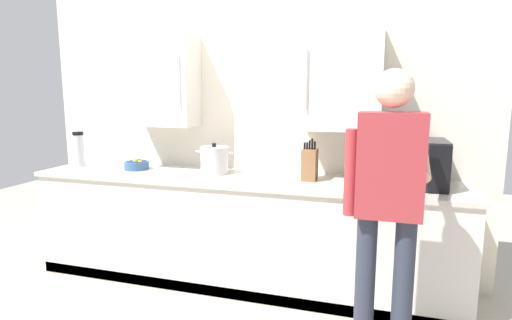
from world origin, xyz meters
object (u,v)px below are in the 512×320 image
Objects in this scene: person_figure at (388,197)px; fruit_bowl at (137,165)px; stock_pot at (214,160)px; microwave_oven at (407,163)px; thermos_flask at (79,149)px; knife_block at (310,164)px.

fruit_bowl is at bearing 157.73° from person_figure.
person_figure reaches higher than fruit_bowl.
fruit_bowl is at bearing -178.88° from stock_pot.
fruit_bowl is at bearing -179.94° from microwave_oven.
microwave_oven is at bearing -0.46° from stock_pot.
thermos_flask is at bearing 162.48° from person_figure.
microwave_oven reaches higher than knife_block.
fruit_bowl is 0.13× the size of person_figure.
knife_block reaches higher than stock_pot.
person_figure is at bearing -98.78° from microwave_oven.
thermos_flask is at bearing -179.04° from fruit_bowl.
microwave_oven is at bearing 0.06° from fruit_bowl.
person_figure reaches higher than thermos_flask.
microwave_oven reaches higher than fruit_bowl.
stock_pot is 1.01× the size of knife_block.
person_figure is at bearing -17.52° from thermos_flask.
microwave_oven is 2.30× the size of stock_pot.
stock_pot is at bearing 1.12° from fruit_bowl.
stock_pot is (0.73, 0.01, 0.07)m from fruit_bowl.
knife_block is at bearing 123.51° from person_figure.
microwave_oven is at bearing 0.25° from thermos_flask.
thermos_flask reaches higher than fruit_bowl.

